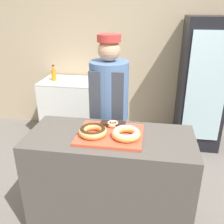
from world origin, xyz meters
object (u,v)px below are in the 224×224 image
(donut_chocolate_glaze, at_px, (93,131))
(beverage_fridge, at_px, (202,85))
(brownie_back_right, at_px, (120,125))
(baker_person, at_px, (109,112))
(bottle_orange_b, at_px, (54,75))
(brownie_back_left, at_px, (106,124))
(serving_tray, at_px, (110,135))
(bottle_orange, at_px, (94,75))
(donut_mini_center, at_px, (113,124))
(chest_freezer, at_px, (72,107))
(donut_light_glaze, at_px, (126,133))

(donut_chocolate_glaze, height_order, beverage_fridge, beverage_fridge)
(brownie_back_right, distance_m, baker_person, 0.52)
(brownie_back_right, height_order, bottle_orange_b, bottle_orange_b)
(beverage_fridge, bearing_deg, brownie_back_left, -124.65)
(serving_tray, bearing_deg, baker_person, 100.44)
(bottle_orange, distance_m, bottle_orange_b, 0.63)
(donut_mini_center, relative_size, chest_freezer, 0.13)
(baker_person, xyz_separation_m, bottle_orange, (-0.45, 1.24, 0.08))
(donut_mini_center, height_order, brownie_back_left, donut_mini_center)
(donut_light_glaze, bearing_deg, donut_mini_center, 126.14)
(brownie_back_right, distance_m, bottle_orange, 1.83)
(serving_tray, xyz_separation_m, donut_mini_center, (0.00, 0.15, 0.03))
(donut_mini_center, relative_size, bottle_orange_b, 0.47)
(donut_chocolate_glaze, distance_m, beverage_fridge, 2.15)
(baker_person, bearing_deg, brownie_back_right, -69.25)
(donut_chocolate_glaze, bearing_deg, bottle_orange, 102.42)
(brownie_back_left, xyz_separation_m, beverage_fridge, (1.11, 1.60, -0.06))
(donut_chocolate_glaze, distance_m, brownie_back_right, 0.28)
(donut_mini_center, height_order, chest_freezer, donut_mini_center)
(donut_mini_center, xyz_separation_m, chest_freezer, (-0.93, 1.61, -0.54))
(bottle_orange_b, bearing_deg, brownie_back_left, -54.83)
(bottle_orange, bearing_deg, baker_person, -70.22)
(donut_light_glaze, height_order, beverage_fridge, beverage_fridge)
(serving_tray, xyz_separation_m, brownie_back_left, (-0.07, 0.15, 0.03))
(brownie_back_right, height_order, chest_freezer, brownie_back_right)
(baker_person, distance_m, chest_freezer, 1.46)
(donut_mini_center, distance_m, bottle_orange, 1.81)
(chest_freezer, bearing_deg, brownie_back_left, -61.90)
(serving_tray, xyz_separation_m, donut_chocolate_glaze, (-0.14, -0.04, 0.05))
(donut_mini_center, distance_m, beverage_fridge, 1.91)
(serving_tray, bearing_deg, chest_freezer, 117.75)
(serving_tray, relative_size, beverage_fridge, 0.30)
(donut_light_glaze, distance_m, brownie_back_left, 0.28)
(brownie_back_left, bearing_deg, bottle_orange_b, 125.17)
(donut_chocolate_glaze, bearing_deg, beverage_fridge, 56.62)
(donut_light_glaze, relative_size, bottle_orange, 1.20)
(bottle_orange, relative_size, bottle_orange_b, 0.83)
(bottle_orange, bearing_deg, donut_mini_center, -71.90)
(donut_chocolate_glaze, distance_m, donut_mini_center, 0.24)
(bottle_orange_b, bearing_deg, beverage_fridge, 0.97)
(brownie_back_right, bearing_deg, beverage_fridge, 58.64)
(chest_freezer, xyz_separation_m, bottle_orange, (0.36, 0.11, 0.53))
(bottle_orange_b, bearing_deg, donut_chocolate_glaze, -59.68)
(brownie_back_right, xyz_separation_m, baker_person, (-0.18, 0.48, -0.09))
(bottle_orange_b, bearing_deg, serving_tray, -55.71)
(donut_light_glaze, distance_m, donut_mini_center, 0.24)
(brownie_back_left, bearing_deg, donut_chocolate_glaze, -111.31)
(donut_light_glaze, relative_size, brownie_back_left, 2.60)
(brownie_back_right, bearing_deg, chest_freezer, 121.60)
(brownie_back_left, relative_size, bottle_orange, 0.46)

